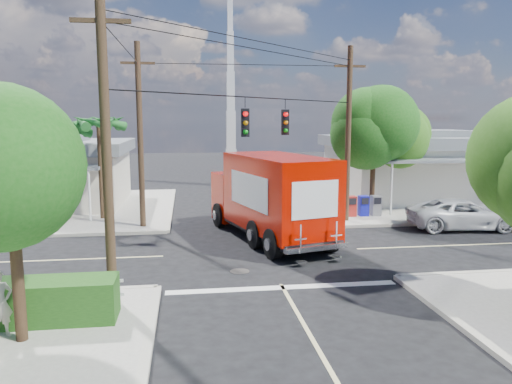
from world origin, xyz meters
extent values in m
plane|color=black|center=(0.00, 0.00, 0.00)|extent=(120.00, 120.00, 0.00)
cube|color=gray|center=(11.00, 11.00, 0.07)|extent=(14.00, 14.00, 0.14)
cube|color=#B0AB9C|center=(4.00, 11.00, 0.07)|extent=(0.25, 14.00, 0.14)
cube|color=#B0AB9C|center=(11.00, 4.00, 0.07)|extent=(14.00, 0.25, 0.14)
cube|color=gray|center=(-11.00, 11.00, 0.07)|extent=(14.00, 14.00, 0.14)
cube|color=#B0AB9C|center=(-4.00, 11.00, 0.07)|extent=(0.25, 14.00, 0.14)
cube|color=#B0AB9C|center=(-11.00, 4.00, 0.07)|extent=(14.00, 0.25, 0.14)
cube|color=beige|center=(0.00, 10.00, 0.01)|extent=(0.12, 12.00, 0.01)
cube|color=beige|center=(0.00, -10.00, 0.01)|extent=(0.12, 12.00, 0.01)
cube|color=beige|center=(10.00, 0.00, 0.01)|extent=(12.00, 0.12, 0.01)
cube|color=beige|center=(-10.00, 0.00, 0.01)|extent=(12.00, 0.12, 0.01)
cube|color=silver|center=(0.00, -4.30, 0.01)|extent=(7.50, 0.40, 0.01)
cube|color=silver|center=(12.50, 12.00, 1.84)|extent=(11.00, 8.00, 3.40)
cube|color=slate|center=(12.50, 12.00, 3.89)|extent=(11.80, 8.80, 0.70)
cube|color=slate|center=(12.50, 12.00, 4.39)|extent=(6.05, 4.40, 0.50)
cube|color=slate|center=(12.50, 7.10, 3.04)|extent=(9.90, 1.80, 0.15)
cylinder|color=silver|center=(8.10, 6.30, 1.59)|extent=(0.12, 0.12, 2.90)
cube|color=beige|center=(-12.00, 12.50, 1.74)|extent=(10.00, 8.00, 3.20)
cube|color=slate|center=(-12.00, 12.50, 3.69)|extent=(10.80, 8.80, 0.70)
cube|color=slate|center=(-12.00, 12.50, 4.19)|extent=(5.50, 4.40, 0.50)
cube|color=slate|center=(-12.00, 7.60, 2.84)|extent=(9.00, 1.80, 0.15)
cylinder|color=silver|center=(-8.00, 6.80, 1.49)|extent=(0.12, 0.12, 2.70)
cube|color=silver|center=(0.50, 20.00, 1.50)|extent=(0.80, 0.80, 3.00)
cube|color=silver|center=(0.50, 20.00, 4.50)|extent=(0.70, 0.70, 3.00)
cube|color=silver|center=(0.50, 20.00, 7.50)|extent=(0.60, 0.60, 3.00)
cube|color=silver|center=(0.50, 20.00, 10.50)|extent=(0.50, 0.50, 3.00)
cube|color=silver|center=(0.50, 20.00, 13.50)|extent=(0.40, 0.40, 3.00)
cylinder|color=#422D1C|center=(-7.00, -7.50, 2.00)|extent=(0.28, 0.28, 3.71)
sphere|color=#165212|center=(-7.00, -7.50, 4.32)|extent=(3.71, 3.71, 3.71)
sphere|color=#165212|center=(-6.65, -7.80, 4.20)|extent=(3.25, 3.25, 3.25)
cylinder|color=#422D1C|center=(7.20, 6.80, 2.19)|extent=(0.28, 0.28, 4.10)
sphere|color=#165212|center=(7.20, 6.80, 4.75)|extent=(4.10, 4.10, 4.10)
sphere|color=#165212|center=(6.80, 7.00, 5.00)|extent=(3.33, 3.33, 3.33)
sphere|color=#165212|center=(7.55, 6.50, 4.62)|extent=(3.58, 3.58, 3.58)
cylinder|color=#422D1C|center=(9.80, 9.00, 1.93)|extent=(0.28, 0.28, 3.58)
sphere|color=#326A17|center=(9.80, 9.00, 4.17)|extent=(3.58, 3.58, 3.58)
sphere|color=#326A17|center=(9.40, 9.20, 4.40)|extent=(2.91, 2.91, 2.91)
sphere|color=#326A17|center=(10.15, 8.70, 4.06)|extent=(3.14, 3.14, 3.14)
cylinder|color=#422D1C|center=(-7.50, 7.50, 2.64)|extent=(0.24, 0.24, 5.00)
cone|color=#1F6625|center=(-6.60, 7.50, 5.24)|extent=(0.50, 2.06, 0.98)
cone|color=#1F6625|center=(-6.94, 8.20, 5.24)|extent=(1.92, 1.68, 0.98)
cone|color=#1F6625|center=(-7.70, 8.38, 5.24)|extent=(2.12, 0.95, 0.98)
cone|color=#1F6625|center=(-8.31, 7.89, 5.24)|extent=(1.34, 2.07, 0.98)
cone|color=#1F6625|center=(-8.31, 7.11, 5.24)|extent=(1.34, 2.07, 0.98)
cone|color=#1F6625|center=(-7.70, 6.62, 5.24)|extent=(2.12, 0.95, 0.98)
cone|color=#1F6625|center=(-6.94, 6.80, 5.24)|extent=(1.92, 1.68, 0.98)
cylinder|color=#422D1C|center=(-9.50, 9.00, 2.44)|extent=(0.24, 0.24, 4.60)
cone|color=#1F6625|center=(-8.60, 9.00, 4.84)|extent=(0.50, 2.06, 0.98)
cone|color=#1F6625|center=(-8.94, 9.70, 4.84)|extent=(1.92, 1.68, 0.98)
cone|color=#1F6625|center=(-9.70, 9.88, 4.84)|extent=(2.12, 0.95, 0.98)
cone|color=#1F6625|center=(-10.31, 9.39, 4.84)|extent=(1.34, 2.07, 0.98)
cone|color=#1F6625|center=(-10.31, 8.61, 4.84)|extent=(1.34, 2.07, 0.98)
cone|color=#1F6625|center=(-9.70, 8.12, 4.84)|extent=(2.12, 0.95, 0.98)
cone|color=#1F6625|center=(-8.94, 8.30, 4.84)|extent=(1.92, 1.68, 0.98)
cylinder|color=#473321|center=(-5.20, -5.20, 4.50)|extent=(0.28, 0.28, 9.00)
cube|color=#473321|center=(-5.20, -5.20, 8.00)|extent=(1.60, 0.12, 0.12)
cylinder|color=#473321|center=(5.20, 5.20, 4.50)|extent=(0.28, 0.28, 9.00)
cube|color=#473321|center=(5.20, 5.20, 8.00)|extent=(1.60, 0.12, 0.12)
cylinder|color=#473321|center=(-5.20, 5.20, 4.50)|extent=(0.28, 0.28, 9.00)
cube|color=#473321|center=(-5.20, 5.20, 8.00)|extent=(1.60, 0.12, 0.12)
cylinder|color=black|center=(0.00, 0.00, 6.20)|extent=(10.43, 10.43, 0.04)
cube|color=black|center=(-0.80, -0.80, 5.25)|extent=(0.30, 0.24, 1.05)
sphere|color=red|center=(-0.80, -0.94, 5.58)|extent=(0.20, 0.20, 0.20)
cube|color=black|center=(1.10, 1.10, 5.25)|extent=(0.30, 0.24, 1.05)
sphere|color=red|center=(1.10, 0.96, 5.58)|extent=(0.20, 0.20, 0.20)
cube|color=silver|center=(-7.80, -5.60, 0.49)|extent=(5.94, 0.05, 0.08)
cube|color=silver|center=(-7.80, -5.60, 0.89)|extent=(5.94, 0.05, 0.08)
cube|color=silver|center=(-5.00, -5.60, 0.64)|extent=(0.09, 0.06, 1.00)
cube|color=#A8231D|center=(5.80, 6.20, 0.69)|extent=(0.50, 0.50, 1.10)
cube|color=#1315A2|center=(6.50, 6.20, 0.69)|extent=(0.50, 0.50, 1.10)
cube|color=slate|center=(7.20, 6.20, 0.69)|extent=(0.50, 0.50, 1.10)
cube|color=black|center=(0.62, 2.38, 0.60)|extent=(4.68, 8.89, 0.27)
cube|color=#B40E00|center=(-0.26, 5.60, 1.48)|extent=(3.02, 2.49, 2.40)
cube|color=black|center=(-0.46, 6.34, 1.91)|extent=(2.29, 0.87, 1.04)
cube|color=silver|center=(-0.52, 6.55, 0.71)|extent=(2.46, 0.79, 0.38)
cube|color=#B40E00|center=(0.88, 1.43, 2.24)|extent=(4.31, 6.84, 3.17)
cube|color=white|center=(2.22, 1.80, 2.40)|extent=(1.06, 3.80, 1.42)
cube|color=white|center=(-0.46, 1.07, 2.40)|extent=(1.06, 3.80, 1.42)
cube|color=white|center=(1.73, -1.64, 2.40)|extent=(1.90, 0.54, 1.42)
cube|color=silver|center=(1.76, -1.78, 0.60)|extent=(2.60, 0.96, 0.20)
cube|color=silver|center=(1.06, -2.12, 1.04)|extent=(0.49, 0.19, 1.09)
cube|color=silver|center=(2.54, -1.72, 1.04)|extent=(0.49, 0.19, 1.09)
cylinder|color=black|center=(-1.43, 5.11, 0.60)|extent=(0.66, 1.25, 1.20)
cylinder|color=black|center=(1.00, 5.77, 0.60)|extent=(0.66, 1.25, 1.20)
cylinder|color=black|center=(0.25, -1.01, 0.60)|extent=(0.66, 1.25, 1.20)
cylinder|color=black|center=(2.67, -0.34, 0.60)|extent=(0.66, 1.25, 1.20)
imported|color=silver|center=(10.46, 2.97, 0.74)|extent=(5.56, 3.03, 1.48)
imported|color=#BBB39F|center=(-7.54, -7.24, 0.97)|extent=(0.72, 0.71, 1.67)
camera|label=1|loc=(-2.99, -19.50, 5.41)|focal=35.00mm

